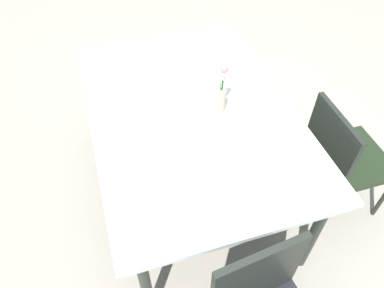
# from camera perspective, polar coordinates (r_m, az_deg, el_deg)

# --- Properties ---
(ground_plane) EXTENTS (12.00, 12.00, 0.00)m
(ground_plane) POSITION_cam_1_polar(r_m,az_deg,el_deg) (2.75, -0.50, -5.59)
(ground_plane) COLOR gray
(dining_table) EXTENTS (1.71, 1.16, 0.76)m
(dining_table) POSITION_cam_1_polar(r_m,az_deg,el_deg) (2.18, 0.00, 4.18)
(dining_table) COLOR silver
(dining_table) RESTS_ON ground
(chair_near_left) EXTENTS (0.45, 0.45, 0.86)m
(chair_near_left) POSITION_cam_1_polar(r_m,az_deg,el_deg) (2.44, 22.44, -1.64)
(chair_near_left) COLOR black
(chair_near_left) RESTS_ON ground
(flower_vase) EXTENTS (0.06, 0.06, 0.30)m
(flower_vase) POSITION_cam_1_polar(r_m,az_deg,el_deg) (2.06, 4.68, 8.18)
(flower_vase) COLOR tan
(flower_vase) RESTS_ON dining_table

